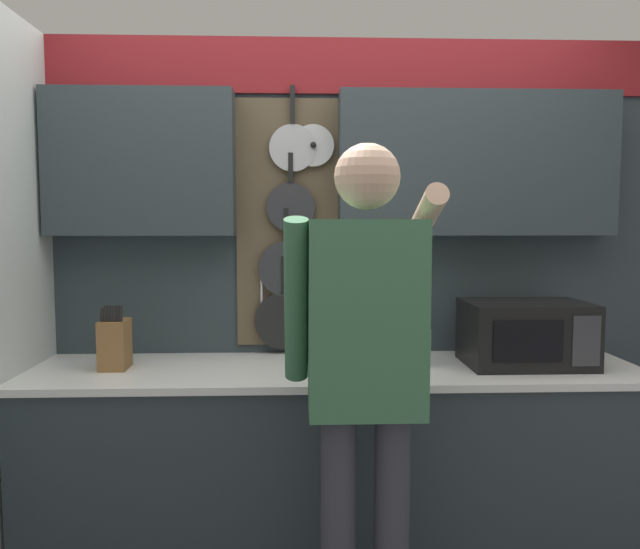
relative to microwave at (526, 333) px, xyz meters
The scene contains 6 objects.
base_cabinet_counter 1.00m from the microwave, behind, with size 2.58×0.64×0.88m.
back_wall_unit 0.95m from the microwave, 160.65° to the left, with size 3.15×0.20×2.33m.
microwave is the anchor object (origin of this frame).
knife_block 1.75m from the microwave, behind, with size 0.11×0.15×0.27m.
utensil_crock 0.47m from the microwave, behind, with size 0.11×0.11×0.36m.
person 0.95m from the microwave, 142.70° to the right, with size 0.54×0.66×1.75m.
Camera 1 is at (-0.17, -2.60, 1.49)m, focal length 35.00 mm.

